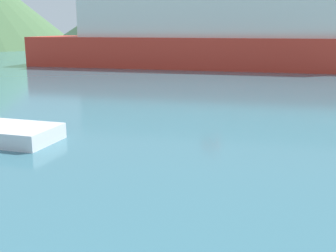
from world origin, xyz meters
The scene contains 3 objects.
ferry_distant centered at (0.54, 45.83, 3.02)m, with size 38.41×13.53×8.49m.
hill_central centered at (-17.46, 83.40, 4.75)m, with size 29.61×29.61×9.50m.
hill_east centered at (14.17, 98.06, 5.92)m, with size 40.01×40.01×11.83m.
Camera 1 is at (1.00, 2.27, 3.98)m, focal length 45.00 mm.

